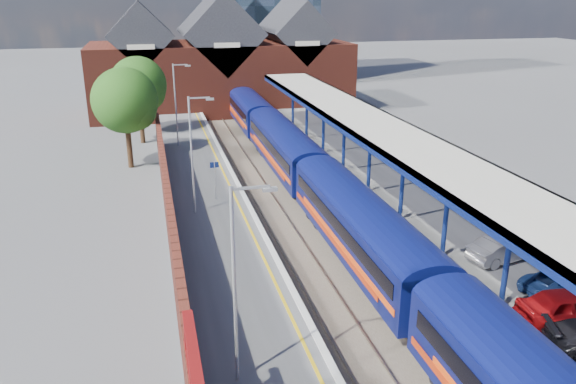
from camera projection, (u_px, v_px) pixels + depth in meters
name	position (u px, v px, depth m)	size (l,w,h in m)	color
ground	(272.00, 180.00, 42.91)	(240.00, 240.00, 0.00)	#5B5B5E
ballast_bed	(308.00, 230.00, 33.76)	(6.00, 76.00, 0.06)	#473D33
rails	(308.00, 228.00, 33.73)	(4.51, 76.00, 0.14)	slate
left_platform	(216.00, 231.00, 32.35)	(5.00, 76.00, 1.00)	#565659
right_platform	(400.00, 213.00, 34.97)	(6.00, 76.00, 1.00)	#565659
coping_left	(256.00, 219.00, 32.71)	(0.30, 76.00, 0.05)	silver
coping_right	(358.00, 210.00, 34.15)	(0.30, 76.00, 0.05)	silver
yellow_line	(246.00, 220.00, 32.58)	(0.14, 76.00, 0.01)	yellow
train	(315.00, 177.00, 36.62)	(2.92, 65.92, 3.45)	#0B1253
canopy	(385.00, 132.00, 35.05)	(4.50, 52.00, 4.48)	navy
lamp_post_b	(238.00, 275.00, 17.85)	(1.48, 0.18, 7.00)	#A5A8AA
lamp_post_c	(194.00, 148.00, 32.48)	(1.48, 0.18, 7.00)	#A5A8AA
lamp_post_d	(177.00, 100.00, 47.11)	(1.48, 0.18, 7.00)	#A5A8AA
platform_sign	(215.00, 174.00, 35.39)	(0.55, 0.08, 2.50)	#A5A8AA
brick_wall	(175.00, 253.00, 25.19)	(0.35, 50.00, 3.86)	maroon
station_building	(221.00, 65.00, 66.69)	(30.00, 12.12, 13.78)	maroon
tree_near	(127.00, 102.00, 44.16)	(5.20, 5.20, 8.10)	#382314
tree_far	(140.00, 86.00, 51.70)	(5.20, 5.20, 8.10)	#382314
parked_car_red	(571.00, 307.00, 22.19)	(1.72, 4.28, 1.46)	#A00D11
parked_car_silver	(504.00, 248.00, 27.54)	(1.34, 3.85, 1.27)	#A5A5A9
parked_car_blue	(562.00, 280.00, 24.64)	(1.85, 4.01, 1.12)	navy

